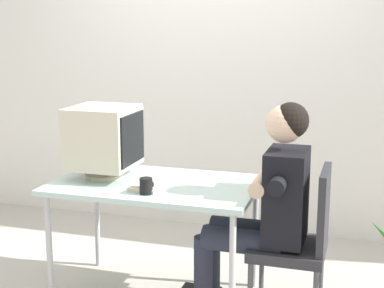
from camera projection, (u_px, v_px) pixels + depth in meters
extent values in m
cube|color=silver|center=(253.00, 45.00, 4.58)|extent=(8.00, 0.10, 3.00)
cylinder|color=#B7B7BC|center=(49.00, 251.00, 3.45)|extent=(0.04, 0.04, 0.70)
cylinder|color=#B7B7BC|center=(232.00, 274.00, 3.14)|extent=(0.04, 0.04, 0.70)
cylinder|color=#B7B7BC|center=(97.00, 218.00, 4.04)|extent=(0.04, 0.04, 0.70)
cylinder|color=#B7B7BC|center=(255.00, 234.00, 3.72)|extent=(0.04, 0.04, 0.70)
cube|color=silver|center=(155.00, 185.00, 3.51)|extent=(1.23, 0.75, 0.03)
cylinder|color=beige|center=(104.00, 175.00, 3.63)|extent=(0.23, 0.23, 0.02)
cylinder|color=beige|center=(104.00, 170.00, 3.62)|extent=(0.06, 0.06, 0.05)
cube|color=beige|center=(103.00, 137.00, 3.58)|extent=(0.38, 0.39, 0.37)
cube|color=black|center=(133.00, 139.00, 3.53)|extent=(0.01, 0.33, 0.30)
cube|color=beige|center=(155.00, 182.00, 3.47)|extent=(0.19, 0.41, 0.02)
cube|color=beige|center=(155.00, 180.00, 3.46)|extent=(0.16, 0.37, 0.01)
cylinder|color=#4C4C51|center=(262.00, 269.00, 3.59)|extent=(0.03, 0.03, 0.38)
cylinder|color=#4C4C51|center=(321.00, 276.00, 3.49)|extent=(0.03, 0.03, 0.38)
cube|color=#2D2D33|center=(288.00, 249.00, 3.32)|extent=(0.42, 0.42, 0.06)
cube|color=#2D2D33|center=(324.00, 209.00, 3.22)|extent=(0.04, 0.37, 0.45)
cube|color=black|center=(286.00, 196.00, 3.27)|extent=(0.22, 0.35, 0.52)
sphere|color=beige|center=(285.00, 124.00, 3.19)|extent=(0.21, 0.21, 0.21)
sphere|color=black|center=(291.00, 121.00, 3.18)|extent=(0.20, 0.20, 0.20)
cylinder|color=#262838|center=(242.00, 241.00, 3.30)|extent=(0.45, 0.14, 0.14)
cylinder|color=#262838|center=(249.00, 231.00, 3.47)|extent=(0.45, 0.14, 0.14)
cylinder|color=#262838|center=(203.00, 275.00, 3.41)|extent=(0.11, 0.11, 0.46)
cylinder|color=#262838|center=(211.00, 263.00, 3.58)|extent=(0.11, 0.11, 0.46)
cylinder|color=black|center=(278.00, 185.00, 3.06)|extent=(0.09, 0.14, 0.09)
cylinder|color=black|center=(288.00, 167.00, 3.44)|extent=(0.09, 0.14, 0.09)
cylinder|color=beige|center=(262.00, 183.00, 3.29)|extent=(0.09, 0.35, 0.09)
cylinder|color=black|center=(146.00, 186.00, 3.27)|extent=(0.07, 0.07, 0.09)
torus|color=black|center=(149.00, 184.00, 3.31)|extent=(0.06, 0.01, 0.06)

